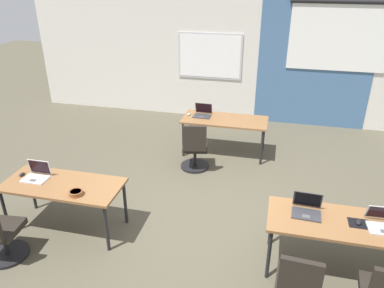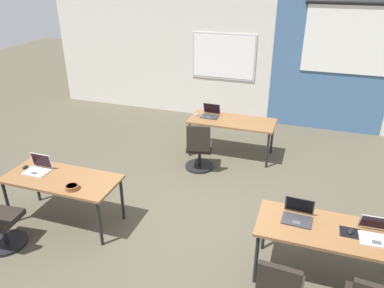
% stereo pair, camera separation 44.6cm
% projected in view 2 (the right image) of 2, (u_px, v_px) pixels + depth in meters
% --- Properties ---
extents(ground_plane, '(24.00, 24.00, 0.00)m').
position_uv_depth(ground_plane, '(196.00, 220.00, 5.42)').
color(ground_plane, '#4C4738').
extents(back_wall_assembly, '(10.00, 0.27, 2.80)m').
position_uv_depth(back_wall_assembly, '(255.00, 61.00, 8.38)').
color(back_wall_assembly, silver).
rests_on(back_wall_assembly, ground).
extents(desk_near_left, '(1.60, 0.70, 0.72)m').
position_uv_depth(desk_near_left, '(62.00, 181.00, 5.12)').
color(desk_near_left, brown).
rests_on(desk_near_left, ground).
extents(desk_near_right, '(1.60, 0.70, 0.72)m').
position_uv_depth(desk_near_right, '(330.00, 234.00, 4.12)').
color(desk_near_right, brown).
rests_on(desk_near_right, ground).
extents(desk_far_center, '(1.60, 0.70, 0.72)m').
position_uv_depth(desk_far_center, '(232.00, 123.00, 7.01)').
color(desk_far_center, brown).
rests_on(desk_far_center, ground).
extents(laptop_far_left, '(0.34, 0.31, 0.23)m').
position_uv_depth(laptop_far_left, '(210.00, 114.00, 7.15)').
color(laptop_far_left, '#333338').
rests_on(laptop_far_left, desk_far_center).
extents(mouse_far_left, '(0.07, 0.11, 0.03)m').
position_uv_depth(mouse_far_left, '(197.00, 114.00, 7.22)').
color(mouse_far_left, '#B2B2B7').
rests_on(mouse_far_left, desk_far_center).
extents(chair_far_left, '(0.52, 0.58, 0.92)m').
position_uv_depth(chair_far_left, '(199.00, 150.00, 6.61)').
color(chair_far_left, black).
rests_on(chair_far_left, ground).
extents(laptop_near_right_inner, '(0.34, 0.30, 0.23)m').
position_uv_depth(laptop_near_right_inner, '(298.00, 215.00, 4.25)').
color(laptop_near_right_inner, '#333338').
rests_on(laptop_near_right_inner, desk_near_right).
extents(laptop_near_right_end, '(0.34, 0.33, 0.22)m').
position_uv_depth(laptop_near_right_end, '(376.00, 234.00, 3.95)').
color(laptop_near_right_end, '#B7B7BC').
rests_on(laptop_near_right_end, desk_near_right).
extents(mousepad_near_right_end, '(0.22, 0.19, 0.00)m').
position_uv_depth(mousepad_near_right_end, '(350.00, 233.00, 4.04)').
color(mousepad_near_right_end, black).
rests_on(mousepad_near_right_end, desk_near_right).
extents(mouse_near_right_end, '(0.08, 0.11, 0.03)m').
position_uv_depth(mouse_near_right_end, '(351.00, 231.00, 4.03)').
color(mouse_near_right_end, black).
rests_on(mouse_near_right_end, mousepad_near_right_end).
extents(laptop_near_left_end, '(0.33, 0.27, 0.24)m').
position_uv_depth(laptop_near_left_end, '(38.00, 168.00, 5.24)').
color(laptop_near_left_end, silver).
rests_on(laptop_near_left_end, desk_near_left).
extents(mouse_near_left_end, '(0.06, 0.10, 0.03)m').
position_uv_depth(mouse_near_left_end, '(25.00, 167.00, 5.33)').
color(mouse_near_left_end, black).
rests_on(mouse_near_left_end, desk_near_left).
extents(snack_bowl, '(0.18, 0.18, 0.06)m').
position_uv_depth(snack_bowl, '(72.00, 187.00, 4.81)').
color(snack_bowl, brown).
rests_on(snack_bowl, desk_near_left).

